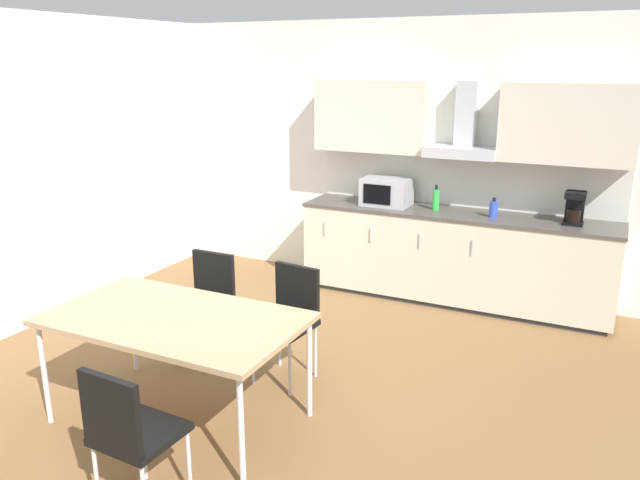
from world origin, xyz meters
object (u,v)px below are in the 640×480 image
dining_table (175,322)px  chair_far_left (208,296)px  microwave (386,192)px  coffee_maker (575,208)px  bottle_green (436,199)px  bottle_blue (494,209)px  chair_far_right (290,312)px  chair_near_right (128,428)px  pendant_lamp (162,135)px

dining_table → chair_far_left: bearing=113.4°
microwave → coffee_maker: bearing=0.8°
microwave → coffee_maker: (1.79, 0.03, 0.01)m
coffee_maker → bottle_green: (-1.28, -0.02, -0.04)m
bottle_blue → coffee_maker: bearing=6.5°
bottle_green → dining_table: bottle_green is taller
chair_far_right → chair_far_left: 0.75m
microwave → chair_near_right: 3.86m
dining_table → pendant_lamp: size_ratio=5.18×
chair_far_right → microwave: bearing=90.4°
microwave → dining_table: microwave is taller
dining_table → chair_near_right: chair_near_right is taller
coffee_maker → pendant_lamp: (-2.16, -2.99, 0.85)m
bottle_green → chair_far_right: bottle_green is taller
microwave → bottle_green: microwave is taller
bottle_green → chair_near_right: bearing=-97.6°
chair_far_left → bottle_blue: bearing=48.2°
bottle_blue → chair_near_right: (-1.09, -3.77, -0.47)m
bottle_blue → pendant_lamp: pendant_lamp is taller
chair_near_right → chair_far_left: bearing=113.3°
chair_far_right → coffee_maker: bearing=50.2°
dining_table → chair_far_left: chair_far_left is taller
dining_table → chair_far_right: chair_far_right is taller
bottle_blue → chair_near_right: size_ratio=0.22×
coffee_maker → bottle_blue: 0.71m
microwave → pendant_lamp: pendant_lamp is taller
microwave → chair_near_right: (0.00, -3.83, -0.53)m
bottle_green → chair_far_right: (-0.50, -2.11, -0.50)m
chair_far_left → pendant_lamp: pendant_lamp is taller
coffee_maker → chair_far_left: (-2.53, -2.13, -0.54)m
microwave → pendant_lamp: size_ratio=1.50×
chair_near_right → chair_far_left: same height
coffee_maker → dining_table: size_ratio=0.18×
coffee_maker → chair_near_right: bearing=-114.9°
pendant_lamp → bottle_green: bearing=73.5°
chair_far_right → pendant_lamp: size_ratio=2.72×
chair_far_left → microwave: bearing=70.7°
chair_near_right → dining_table: bearing=113.2°
microwave → chair_far_left: microwave is taller
coffee_maker → chair_far_left: size_ratio=0.34×
coffee_maker → bottle_green: coffee_maker is taller
coffee_maker → chair_far_right: size_ratio=0.34×
dining_table → bottle_blue: bearing=63.4°
chair_far_right → chair_far_left: (-0.75, 0.00, 0.00)m
bottle_blue → microwave: bearing=177.2°
coffee_maker → bottle_green: bearing=-179.1°
bottle_blue → pendant_lamp: bearing=-116.6°
coffee_maker → chair_far_right: coffee_maker is taller
coffee_maker → chair_far_left: coffee_maker is taller
dining_table → pendant_lamp: 1.21m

